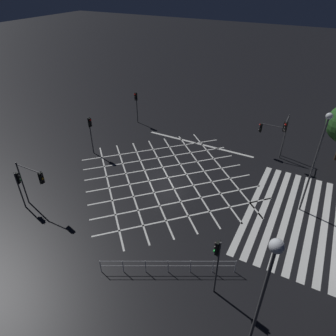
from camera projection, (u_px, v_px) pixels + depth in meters
ground_plane at (168, 178)px, 27.71m from camera, size 200.00×200.00×0.00m
road_markings at (239, 197)px, 25.36m from camera, size 18.31×23.64×0.01m
traffic_light_se_main at (285, 130)px, 28.57m from camera, size 1.91×0.36×4.51m
traffic_light_sw_cross at (217, 257)px, 16.29m from camera, size 0.36×0.39×4.21m
traffic_light_nw_cross at (33, 179)px, 22.58m from camera, size 0.36×2.80×3.93m
traffic_light_ne_main at (136, 101)px, 36.11m from camera, size 0.39×0.36×3.90m
traffic_light_median_north at (91, 128)px, 29.78m from camera, size 0.36×0.39×4.03m
traffic_light_se_cross at (270, 132)px, 29.74m from camera, size 0.36×2.64×3.47m
traffic_light_nw_main at (19, 183)px, 23.05m from camera, size 0.39×0.36×3.31m
street_lamp_east at (318, 150)px, 20.98m from camera, size 0.46×0.46×8.30m
street_lamp_west at (268, 277)px, 11.71m from camera, size 0.58×0.58×8.07m
pedestrian_railing at (168, 265)px, 18.70m from camera, size 4.03×7.54×1.05m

